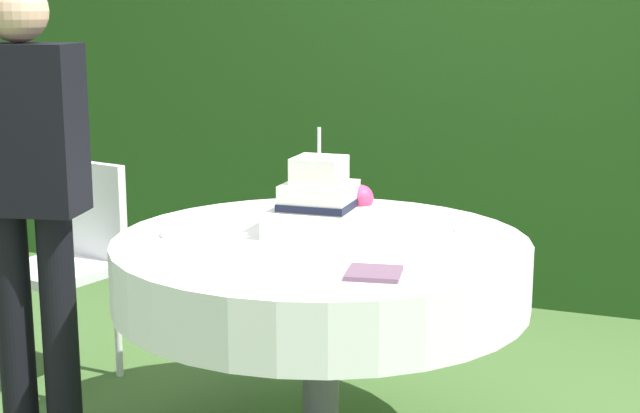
{
  "coord_description": "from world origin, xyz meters",
  "views": [
    {
      "loc": [
        1.07,
        -2.79,
        1.52
      ],
      "look_at": [
        -0.01,
        0.03,
        0.87
      ],
      "focal_mm": 53.16,
      "sensor_mm": 36.0,
      "label": 1
    }
  ],
  "objects_px": {
    "serving_plate_left": "(433,238)",
    "standing_person": "(28,189)",
    "cake_table": "(321,271)",
    "serving_plate_near": "(472,229)",
    "napkin_stack": "(374,273)",
    "garden_chair": "(72,249)",
    "serving_plate_far": "(177,234)",
    "wedding_cake": "(321,205)"
  },
  "relations": [
    {
      "from": "serving_plate_left",
      "to": "standing_person",
      "type": "height_order",
      "value": "standing_person"
    },
    {
      "from": "wedding_cake",
      "to": "serving_plate_left",
      "type": "bearing_deg",
      "value": 8.89
    },
    {
      "from": "garden_chair",
      "to": "standing_person",
      "type": "height_order",
      "value": "standing_person"
    },
    {
      "from": "serving_plate_near",
      "to": "cake_table",
      "type": "bearing_deg",
      "value": -147.48
    },
    {
      "from": "garden_chair",
      "to": "standing_person",
      "type": "distance_m",
      "value": 0.81
    },
    {
      "from": "serving_plate_left",
      "to": "napkin_stack",
      "type": "height_order",
      "value": "napkin_stack"
    },
    {
      "from": "wedding_cake",
      "to": "serving_plate_left",
      "type": "height_order",
      "value": "wedding_cake"
    },
    {
      "from": "cake_table",
      "to": "napkin_stack",
      "type": "bearing_deg",
      "value": -49.92
    },
    {
      "from": "napkin_stack",
      "to": "garden_chair",
      "type": "relative_size",
      "value": 0.17
    },
    {
      "from": "serving_plate_left",
      "to": "garden_chair",
      "type": "bearing_deg",
      "value": 171.75
    },
    {
      "from": "serving_plate_near",
      "to": "serving_plate_left",
      "type": "relative_size",
      "value": 0.97
    },
    {
      "from": "wedding_cake",
      "to": "serving_plate_far",
      "type": "height_order",
      "value": "wedding_cake"
    },
    {
      "from": "serving_plate_far",
      "to": "serving_plate_near",
      "type": "bearing_deg",
      "value": 24.84
    },
    {
      "from": "wedding_cake",
      "to": "serving_plate_far",
      "type": "relative_size",
      "value": 3.14
    },
    {
      "from": "cake_table",
      "to": "standing_person",
      "type": "xyz_separation_m",
      "value": [
        -0.92,
        -0.29,
        0.26
      ]
    },
    {
      "from": "serving_plate_left",
      "to": "wedding_cake",
      "type": "bearing_deg",
      "value": -171.11
    },
    {
      "from": "wedding_cake",
      "to": "cake_table",
      "type": "bearing_deg",
      "value": -69.42
    },
    {
      "from": "serving_plate_near",
      "to": "serving_plate_far",
      "type": "xyz_separation_m",
      "value": [
        -0.89,
        -0.41,
        0.0
      ]
    },
    {
      "from": "wedding_cake",
      "to": "serving_plate_far",
      "type": "bearing_deg",
      "value": -155.37
    },
    {
      "from": "cake_table",
      "to": "garden_chair",
      "type": "relative_size",
      "value": 1.53
    },
    {
      "from": "serving_plate_left",
      "to": "standing_person",
      "type": "xyz_separation_m",
      "value": [
        -1.26,
        -0.41,
        0.15
      ]
    },
    {
      "from": "cake_table",
      "to": "wedding_cake",
      "type": "bearing_deg",
      "value": 110.58
    },
    {
      "from": "serving_plate_far",
      "to": "garden_chair",
      "type": "height_order",
      "value": "garden_chair"
    },
    {
      "from": "napkin_stack",
      "to": "standing_person",
      "type": "relative_size",
      "value": 0.09
    },
    {
      "from": "cake_table",
      "to": "garden_chair",
      "type": "height_order",
      "value": "garden_chair"
    },
    {
      "from": "serving_plate_far",
      "to": "wedding_cake",
      "type": "bearing_deg",
      "value": 24.63
    },
    {
      "from": "cake_table",
      "to": "standing_person",
      "type": "height_order",
      "value": "standing_person"
    },
    {
      "from": "garden_chair",
      "to": "standing_person",
      "type": "xyz_separation_m",
      "value": [
        0.31,
        -0.64,
        0.39
      ]
    },
    {
      "from": "serving_plate_far",
      "to": "napkin_stack",
      "type": "distance_m",
      "value": 0.78
    },
    {
      "from": "cake_table",
      "to": "serving_plate_near",
      "type": "height_order",
      "value": "serving_plate_near"
    },
    {
      "from": "serving_plate_near",
      "to": "serving_plate_left",
      "type": "distance_m",
      "value": 0.18
    },
    {
      "from": "serving_plate_left",
      "to": "standing_person",
      "type": "bearing_deg",
      "value": -161.89
    },
    {
      "from": "garden_chair",
      "to": "cake_table",
      "type": "bearing_deg",
      "value": -15.86
    },
    {
      "from": "wedding_cake",
      "to": "standing_person",
      "type": "height_order",
      "value": "standing_person"
    },
    {
      "from": "serving_plate_near",
      "to": "garden_chair",
      "type": "xyz_separation_m",
      "value": [
        -1.66,
        0.07,
        -0.24
      ]
    },
    {
      "from": "serving_plate_near",
      "to": "napkin_stack",
      "type": "relative_size",
      "value": 0.78
    },
    {
      "from": "serving_plate_far",
      "to": "garden_chair",
      "type": "relative_size",
      "value": 0.13
    },
    {
      "from": "wedding_cake",
      "to": "napkin_stack",
      "type": "xyz_separation_m",
      "value": [
        0.32,
        -0.41,
        -0.09
      ]
    },
    {
      "from": "serving_plate_left",
      "to": "garden_chair",
      "type": "height_order",
      "value": "garden_chair"
    },
    {
      "from": "serving_plate_far",
      "to": "serving_plate_left",
      "type": "xyz_separation_m",
      "value": [
        0.8,
        0.25,
        0.0
      ]
    },
    {
      "from": "serving_plate_near",
      "to": "napkin_stack",
      "type": "height_order",
      "value": "napkin_stack"
    },
    {
      "from": "serving_plate_left",
      "to": "garden_chair",
      "type": "xyz_separation_m",
      "value": [
        -1.57,
        0.23,
        -0.24
      ]
    }
  ]
}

